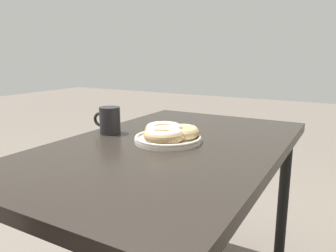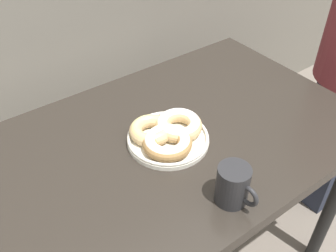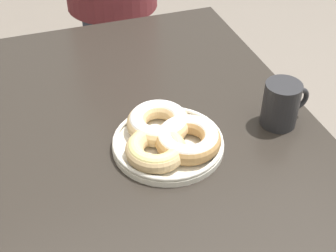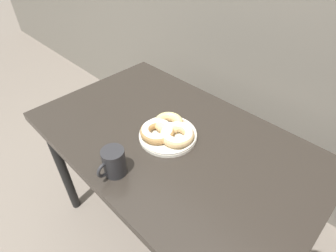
{
  "view_description": "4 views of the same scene",
  "coord_description": "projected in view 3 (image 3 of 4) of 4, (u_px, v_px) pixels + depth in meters",
  "views": [
    {
      "loc": [
        0.99,
        0.94,
        1.07
      ],
      "look_at": [
        -0.01,
        0.37,
        0.82
      ],
      "focal_mm": 35.0,
      "sensor_mm": 36.0,
      "label": 1
    },
    {
      "loc": [
        -0.5,
        -0.3,
        1.5
      ],
      "look_at": [
        -0.01,
        0.37,
        0.82
      ],
      "focal_mm": 40.0,
      "sensor_mm": 36.0,
      "label": 2
    },
    {
      "loc": [
        -0.73,
        0.62,
        1.44
      ],
      "look_at": [
        -0.01,
        0.37,
        0.82
      ],
      "focal_mm": 50.0,
      "sensor_mm": 36.0,
      "label": 3
    },
    {
      "loc": [
        0.57,
        -0.21,
        1.5
      ],
      "look_at": [
        -0.01,
        0.37,
        0.82
      ],
      "focal_mm": 28.0,
      "sensor_mm": 36.0,
      "label": 4
    }
  ],
  "objects": [
    {
      "name": "dining_table",
      "position": [
        161.0,
        172.0,
        1.08
      ],
      "size": [
        1.23,
        0.76,
        0.76
      ],
      "color": "#28231E",
      "rests_on": "ground_plane"
    },
    {
      "name": "donut_plate",
      "position": [
        168.0,
        137.0,
        1.0
      ],
      "size": [
        0.26,
        0.25,
        0.06
      ],
      "color": "silver",
      "rests_on": "dining_table"
    },
    {
      "name": "coffee_mug",
      "position": [
        282.0,
        104.0,
        1.06
      ],
      "size": [
        0.08,
        0.12,
        0.11
      ],
      "color": "#232326",
      "rests_on": "dining_table"
    }
  ]
}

